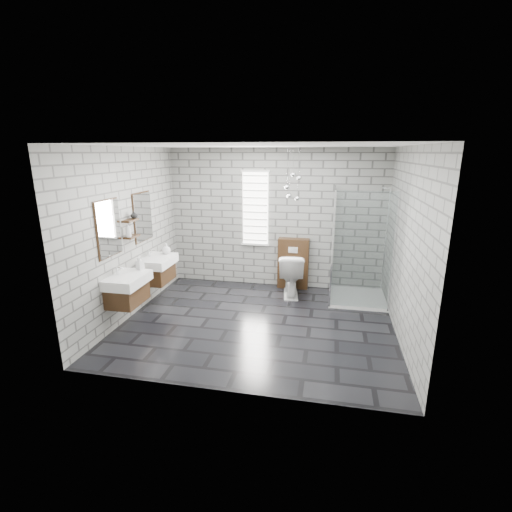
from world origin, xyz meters
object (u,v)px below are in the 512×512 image
(shower_enclosure, at_px, (353,275))
(toilet, at_px, (291,274))
(vanity_right, at_px, (156,262))
(vanity_left, at_px, (125,281))
(cistern_panel, at_px, (293,263))

(shower_enclosure, height_order, toilet, shower_enclosure)
(toilet, bearing_deg, vanity_right, 13.27)
(vanity_right, bearing_deg, vanity_left, -90.00)
(cistern_panel, xyz_separation_m, toilet, (0.00, -0.40, -0.09))
(vanity_left, distance_m, shower_enclosure, 3.84)
(vanity_left, height_order, shower_enclosure, shower_enclosure)
(shower_enclosure, bearing_deg, vanity_left, -152.90)
(cistern_panel, bearing_deg, vanity_right, -151.32)
(shower_enclosure, bearing_deg, toilet, 174.01)
(cistern_panel, bearing_deg, vanity_left, -135.30)
(cistern_panel, height_order, toilet, cistern_panel)
(shower_enclosure, bearing_deg, vanity_right, -167.86)
(vanity_right, bearing_deg, toilet, 20.42)
(toilet, bearing_deg, cistern_panel, -97.15)
(cistern_panel, distance_m, shower_enclosure, 1.24)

